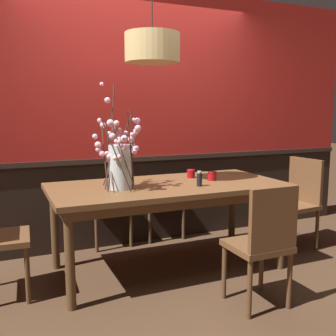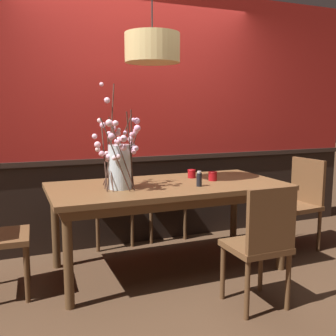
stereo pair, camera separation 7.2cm
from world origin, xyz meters
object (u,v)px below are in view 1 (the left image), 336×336
Objects in this scene: chair_head_east_end at (297,198)px; condiment_bottle at (199,179)px; dining_table at (168,193)px; candle_holder_nearer_center at (191,174)px; pendant_lamp at (152,48)px; candle_holder_nearer_edge at (212,176)px; chair_far_side_right at (159,192)px; chair_far_side_left at (106,193)px; vase_with_blossoms at (120,163)px; chair_near_side_right at (263,240)px.

chair_head_east_end is 1.31m from condiment_bottle.
candle_holder_nearer_center reaches higher than dining_table.
pendant_lamp is (-0.13, 0.04, 1.23)m from dining_table.
candle_holder_nearer_edge is at bearing -60.73° from candle_holder_nearer_center.
pendant_lamp reaches higher than chair_head_east_end.
dining_table is at bearing -107.24° from chair_far_side_right.
chair_far_side_right is at bearing 99.36° from candle_holder_nearer_edge.
vase_with_blossoms reaches higher than chair_far_side_left.
chair_head_east_end is 1.06m from candle_holder_nearer_edge.
chair_far_side_left is 7.45× the size of condiment_bottle.
chair_head_east_end is 1.49m from chair_far_side_right.
chair_near_side_right reaches higher than dining_table.
chair_near_side_right is 10.83× the size of candle_holder_nearer_edge.
chair_head_east_end is 1.45m from chair_near_side_right.
candle_holder_nearer_center is at bearing 119.27° from candle_holder_nearer_edge.
candle_holder_nearer_center is (-0.01, 1.12, 0.31)m from chair_near_side_right.
chair_head_east_end is at bearing -38.23° from chair_far_side_right.
pendant_lamp is at bearing 178.79° from chair_head_east_end.
vase_with_blossoms is 6.59× the size of condiment_bottle.
vase_with_blossoms is 0.99m from pendant_lamp.
vase_with_blossoms reaches higher than chair_far_side_right.
chair_head_east_end is at bearing 0.58° from candle_holder_nearer_edge.
candle_holder_nearer_edge is 1.24m from pendant_lamp.
vase_with_blossoms is at bearing -177.28° from candle_holder_nearer_edge.
condiment_bottle is (0.20, -0.20, 0.14)m from dining_table.
condiment_bottle is (-0.12, -0.40, 0.02)m from candle_holder_nearer_center.
chair_head_east_end is at bearing 39.55° from chair_near_side_right.
condiment_bottle is 0.15× the size of pendant_lamp.
chair_head_east_end reaches higher than condiment_bottle.
dining_table is at bearing 110.11° from chair_near_side_right.
chair_head_east_end is at bearing -27.40° from chair_far_side_left.
condiment_bottle is 1.16m from pendant_lamp.
chair_far_side_right is 1.04× the size of pendant_lamp.
pendant_lamp is (-0.57, 0.04, 1.11)m from candle_holder_nearer_edge.
chair_near_side_right reaches higher than chair_far_side_right.
pendant_lamp reaches higher than dining_table.
candle_holder_nearer_edge is 0.31m from condiment_bottle.
vase_with_blossoms is 1.01× the size of pendant_lamp.
vase_with_blossoms reaches higher than candle_holder_nearer_edge.
chair_far_side_left is at bearing 109.60° from chair_near_side_right.
vase_with_blossoms is at bearing -97.38° from chair_far_side_left.
chair_far_side_right reaches higher than candle_holder_nearer_center.
candle_holder_nearer_edge is (-1.01, -0.01, 0.30)m from chair_head_east_end.
dining_table is at bearing -70.91° from chair_far_side_left.
chair_far_side_left reaches higher than candle_holder_nearer_edge.
candle_holder_nearer_edge is 0.64× the size of condiment_bottle.
condiment_bottle reaches higher than chair_near_side_right.
chair_near_side_right is (0.34, -0.92, -0.19)m from dining_table.
chair_far_side_right is 1.02× the size of vase_with_blossoms.
dining_table is 25.13× the size of candle_holder_nearer_center.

